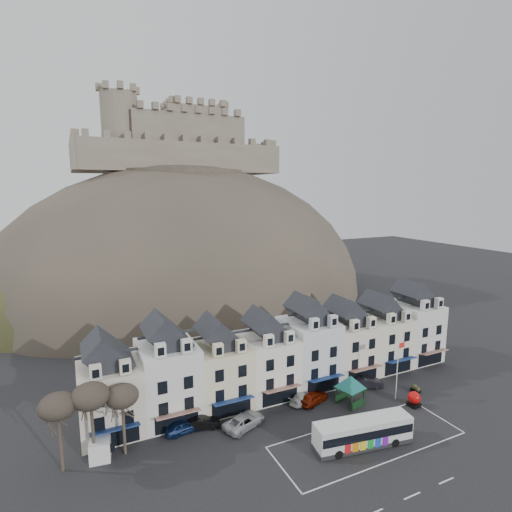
{
  "coord_description": "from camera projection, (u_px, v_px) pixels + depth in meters",
  "views": [
    {
      "loc": [
        -26.88,
        -30.18,
        27.83
      ],
      "look_at": [
        -1.17,
        24.0,
        17.76
      ],
      "focal_mm": 28.0,
      "sensor_mm": 36.0,
      "label": 1
    }
  ],
  "objects": [
    {
      "name": "castle",
      "position": [
        177.0,
        141.0,
        104.08
      ],
      "size": [
        50.2,
        22.2,
        22.0
      ],
      "color": "#6C5D52",
      "rests_on": "ground"
    },
    {
      "name": "castle_hill",
      "position": [
        191.0,
        296.0,
        104.81
      ],
      "size": [
        100.0,
        76.0,
        68.0
      ],
      "color": "#3D372F",
      "rests_on": "ground"
    },
    {
      "name": "bus",
      "position": [
        363.0,
        431.0,
        43.54
      ],
      "size": [
        11.33,
        4.22,
        3.13
      ],
      "rotation": [
        0.0,
        0.0,
        -0.15
      ],
      "color": "#262628",
      "rests_on": "ground"
    },
    {
      "name": "red_buoy",
      "position": [
        414.0,
        399.0,
        51.64
      ],
      "size": [
        1.6,
        1.6,
        1.98
      ],
      "rotation": [
        0.0,
        0.0,
        0.07
      ],
      "color": "black",
      "rests_on": "ground"
    },
    {
      "name": "tree_left_far",
      "position": [
        57.0,
        407.0,
        38.82
      ],
      "size": [
        3.61,
        3.61,
        8.24
      ],
      "color": "#3E3527",
      "rests_on": "ground"
    },
    {
      "name": "white_van",
      "position": [
        101.0,
        442.0,
        42.69
      ],
      "size": [
        2.65,
        4.96,
        2.16
      ],
      "rotation": [
        0.0,
        0.0,
        -0.13
      ],
      "color": "white",
      "rests_on": "ground"
    },
    {
      "name": "ground",
      "position": [
        361.0,
        451.0,
        42.86
      ],
      "size": [
        300.0,
        300.0,
        0.0
      ],
      "primitive_type": "plane",
      "color": "black",
      "rests_on": "ground"
    },
    {
      "name": "coach_bay_markings",
      "position": [
        368.0,
        440.0,
        44.82
      ],
      "size": [
        22.0,
        7.5,
        0.01
      ],
      "primitive_type": "cube",
      "color": "silver",
      "rests_on": "ground"
    },
    {
      "name": "car_navy",
      "position": [
        184.0,
        426.0,
        46.13
      ],
      "size": [
        4.66,
        2.29,
        1.53
      ],
      "primitive_type": "imported",
      "rotation": [
        0.0,
        0.0,
        1.68
      ],
      "color": "#0D1D45",
      "rests_on": "ground"
    },
    {
      "name": "car_charcoal",
      "position": [
        366.0,
        382.0,
        56.51
      ],
      "size": [
        5.0,
        3.12,
        1.56
      ],
      "primitive_type": "imported",
      "rotation": [
        0.0,
        0.0,
        1.23
      ],
      "color": "black",
      "rests_on": "ground"
    },
    {
      "name": "townhouse_terrace",
      "position": [
        289.0,
        351.0,
        56.28
      ],
      "size": [
        54.4,
        9.35,
        11.8
      ],
      "color": "beige",
      "rests_on": "ground"
    },
    {
      "name": "car_silver",
      "position": [
        244.0,
        421.0,
        47.14
      ],
      "size": [
        5.92,
        4.31,
        1.52
      ],
      "primitive_type": "imported",
      "rotation": [
        0.0,
        0.0,
        1.95
      ],
      "color": "#AEB1B6",
      "rests_on": "ground"
    },
    {
      "name": "bus_shelter",
      "position": [
        350.0,
        382.0,
        51.87
      ],
      "size": [
        6.03,
        6.03,
        3.93
      ],
      "rotation": [
        0.0,
        0.0,
        0.22
      ],
      "color": "black",
      "rests_on": "ground"
    },
    {
      "name": "car_white",
      "position": [
        302.0,
        398.0,
        52.67
      ],
      "size": [
        4.73,
        3.46,
        1.27
      ],
      "primitive_type": "imported",
      "rotation": [
        0.0,
        0.0,
        2.0
      ],
      "color": "silver",
      "rests_on": "ground"
    },
    {
      "name": "planter_east",
      "position": [
        415.0,
        388.0,
        55.44
      ],
      "size": [
        1.17,
        0.79,
        1.07
      ],
      "rotation": [
        0.0,
        0.0,
        -0.26
      ],
      "color": "black",
      "rests_on": "ground"
    },
    {
      "name": "planter_west",
      "position": [
        418.0,
        390.0,
        54.94
      ],
      "size": [
        1.0,
        0.66,
        0.94
      ],
      "rotation": [
        0.0,
        0.0,
        0.15
      ],
      "color": "black",
      "rests_on": "ground"
    },
    {
      "name": "tree_left_mid",
      "position": [
        90.0,
        397.0,
        40.03
      ],
      "size": [
        3.78,
        3.78,
        8.64
      ],
      "color": "#3E3527",
      "rests_on": "ground"
    },
    {
      "name": "car_black",
      "position": [
        202.0,
        423.0,
        46.84
      ],
      "size": [
        4.57,
        2.48,
        1.43
      ],
      "primitive_type": "imported",
      "rotation": [
        0.0,
        0.0,
        1.34
      ],
      "color": "black",
      "rests_on": "ground"
    },
    {
      "name": "car_maroon",
      "position": [
        313.0,
        397.0,
        52.44
      ],
      "size": [
        4.9,
        3.21,
        1.55
      ],
      "primitive_type": "imported",
      "rotation": [
        0.0,
        0.0,
        1.9
      ],
      "color": "#661505",
      "rests_on": "ground"
    },
    {
      "name": "tree_left_near",
      "position": [
        122.0,
        397.0,
        41.41
      ],
      "size": [
        3.43,
        3.43,
        7.84
      ],
      "color": "#3E3527",
      "rests_on": "ground"
    },
    {
      "name": "flagpole",
      "position": [
        398.0,
        366.0,
        52.84
      ],
      "size": [
        1.17,
        0.15,
        8.11
      ],
      "rotation": [
        0.0,
        0.0,
        0.06
      ],
      "color": "silver",
      "rests_on": "ground"
    }
  ]
}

